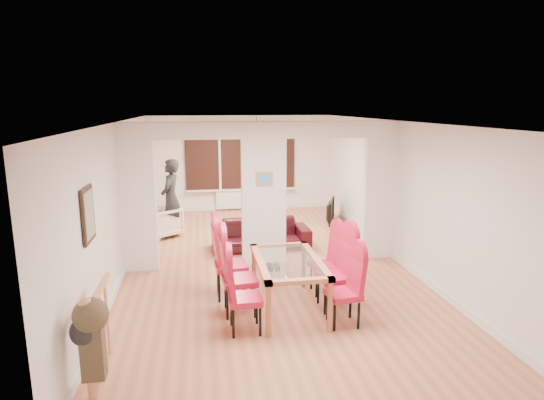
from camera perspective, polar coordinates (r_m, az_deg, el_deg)
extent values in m
cube|color=#B86D4A|center=(8.54, -1.02, -7.87)|extent=(5.00, 9.00, 0.01)
cube|color=white|center=(8.20, -1.05, 0.72)|extent=(5.00, 0.18, 2.60)
cube|color=black|center=(12.53, -3.97, 5.50)|extent=(3.00, 0.08, 1.80)
cube|color=white|center=(12.68, -3.87, 0.09)|extent=(1.40, 0.08, 0.50)
sphere|color=orange|center=(11.38, -1.95, 8.16)|extent=(0.36, 0.36, 0.36)
cube|color=gray|center=(5.86, -22.09, -1.70)|extent=(0.04, 0.52, 0.67)
cube|color=#4C8CD8|center=(8.05, -0.96, 2.68)|extent=(0.30, 0.03, 0.25)
imported|color=black|center=(9.32, -1.40, -4.30)|extent=(2.00, 0.83, 0.58)
imported|color=beige|center=(10.40, -13.69, -2.69)|extent=(1.00, 1.00, 0.66)
imported|color=black|center=(10.25, -12.57, 0.22)|extent=(0.71, 0.56, 1.73)
imported|color=black|center=(11.43, 6.98, -1.37)|extent=(0.96, 0.48, 0.57)
cylinder|color=#143F19|center=(10.72, -1.09, -1.82)|extent=(0.06, 0.06, 0.26)
imported|color=#341711|center=(10.66, 1.41, -2.49)|extent=(0.20, 0.20, 0.05)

